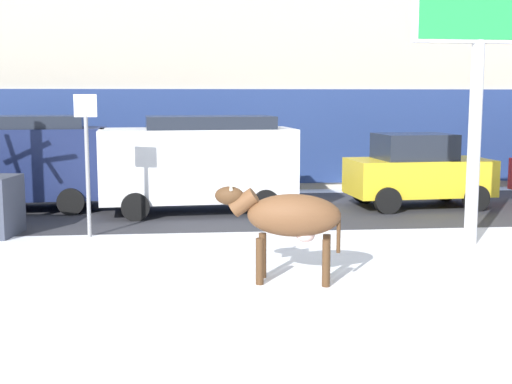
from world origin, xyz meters
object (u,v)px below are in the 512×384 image
at_px(pedestrian_near_billboard, 6,165).
at_px(cow_brown, 289,217).
at_px(billboard, 480,11).
at_px(car_white_van, 199,161).
at_px(car_yellow_hatchback, 418,171).
at_px(pedestrian_far_left, 42,164).
at_px(car_navy_van, 11,160).
at_px(street_sign, 87,153).

bearing_deg(pedestrian_near_billboard, cow_brown, -56.14).
relative_size(cow_brown, billboard, 0.35).
xyz_separation_m(car_white_van, car_yellow_hatchback, (5.51, 0.23, -0.32)).
height_order(car_white_van, pedestrian_near_billboard, car_white_van).
distance_m(car_white_van, pedestrian_far_left, 5.55).
distance_m(billboard, pedestrian_near_billboard, 13.33).
height_order(car_navy_van, pedestrian_near_billboard, car_navy_van).
bearing_deg(pedestrian_far_left, street_sign, -70.51).
xyz_separation_m(car_white_van, pedestrian_near_billboard, (-5.38, 3.37, -0.36)).
bearing_deg(car_yellow_hatchback, pedestrian_near_billboard, 163.91).
relative_size(car_yellow_hatchback, pedestrian_near_billboard, 2.09).
relative_size(car_navy_van, pedestrian_far_left, 2.73).
relative_size(billboard, street_sign, 1.97).
bearing_deg(car_white_van, car_yellow_hatchback, 2.40).
bearing_deg(car_white_van, pedestrian_far_left, 142.52).
height_order(car_yellow_hatchback, pedestrian_far_left, car_yellow_hatchback).
height_order(car_navy_van, pedestrian_far_left, car_navy_van).
relative_size(cow_brown, pedestrian_far_left, 1.12).
bearing_deg(pedestrian_far_left, cow_brown, -60.25).
bearing_deg(car_yellow_hatchback, street_sign, -158.81).
bearing_deg(car_navy_van, street_sign, -56.12).
xyz_separation_m(pedestrian_near_billboard, pedestrian_far_left, (0.98, 0.00, 0.00)).
height_order(car_white_van, car_yellow_hatchback, car_white_van).
relative_size(car_white_van, pedestrian_near_billboard, 2.73).
bearing_deg(street_sign, billboard, -10.78).
relative_size(car_navy_van, car_white_van, 1.00).
distance_m(car_navy_van, street_sign, 4.21).
bearing_deg(billboard, cow_brown, -148.50).
distance_m(billboard, car_white_van, 7.25).
relative_size(car_navy_van, street_sign, 1.68).
relative_size(car_yellow_hatchback, street_sign, 1.28).
bearing_deg(street_sign, pedestrian_far_left, 109.49).
height_order(car_navy_van, car_yellow_hatchback, car_navy_van).
relative_size(cow_brown, car_yellow_hatchback, 0.53).
bearing_deg(street_sign, pedestrian_near_billboard, 117.19).
xyz_separation_m(cow_brown, pedestrian_far_left, (-5.64, 9.87, -0.11)).
distance_m(pedestrian_near_billboard, pedestrian_far_left, 0.98).
xyz_separation_m(car_navy_van, street_sign, (2.34, -3.48, 0.43)).
height_order(cow_brown, car_white_van, car_white_van).
height_order(car_white_van, pedestrian_far_left, car_white_van).
bearing_deg(car_white_van, car_navy_van, 171.14).
relative_size(car_white_van, street_sign, 1.68).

